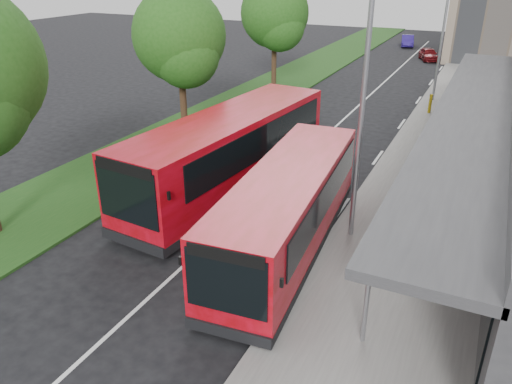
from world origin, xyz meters
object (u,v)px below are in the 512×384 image
(bus_main, at_px, (288,210))
(bus_second, at_px, (229,154))
(lamp_post_far, at_px, (442,28))
(lamp_post_near, at_px, (360,102))
(bollard, at_px, (430,104))
(car_far, at_px, (407,41))
(tree_far, at_px, (275,18))
(car_near, at_px, (429,54))
(litter_bin, at_px, (435,157))
(tree_mid, at_px, (180,42))

(bus_main, bearing_deg, bus_second, 135.59)
(lamp_post_far, xyz_separation_m, bus_main, (-1.62, -21.58, -3.30))
(lamp_post_far, bearing_deg, lamp_post_near, -90.00)
(bollard, distance_m, car_far, 27.30)
(tree_far, distance_m, car_near, 19.10)
(tree_far, xyz_separation_m, lamp_post_near, (11.13, -19.05, -0.23))
(tree_far, distance_m, bollard, 12.46)
(bollard, bearing_deg, bus_second, -110.94)
(lamp_post_near, distance_m, car_near, 35.80)
(lamp_post_far, bearing_deg, tree_far, -175.13)
(tree_far, distance_m, litter_bin, 17.82)
(tree_far, relative_size, bollard, 6.71)
(bus_main, relative_size, bus_second, 0.86)
(lamp_post_far, bearing_deg, car_far, 103.92)
(tree_mid, height_order, car_far, tree_mid)
(lamp_post_near, distance_m, bollard, 17.05)
(tree_mid, bearing_deg, car_near, 72.97)
(tree_mid, height_order, lamp_post_far, lamp_post_far)
(litter_bin, height_order, car_far, car_far)
(car_near, bearing_deg, litter_bin, -101.90)
(tree_mid, relative_size, car_near, 2.22)
(tree_mid, xyz_separation_m, tree_far, (-0.00, 12.00, 0.06))
(tree_far, relative_size, car_near, 2.25)
(tree_far, bearing_deg, car_far, 77.43)
(car_near, bearing_deg, tree_mid, -127.56)
(tree_far, height_order, litter_bin, tree_far)
(litter_bin, distance_m, bollard, 9.10)
(bus_second, distance_m, bollard, 16.09)
(lamp_post_near, height_order, bollard, lamp_post_near)
(car_far, bearing_deg, litter_bin, -89.01)
(litter_bin, bearing_deg, tree_far, 138.47)
(bus_main, xyz_separation_m, litter_bin, (3.43, 9.18, -0.83))
(car_near, bearing_deg, bus_main, -109.29)
(bollard, bearing_deg, tree_mid, -140.27)
(lamp_post_near, relative_size, lamp_post_far, 1.00)
(tree_far, distance_m, bus_second, 18.69)
(lamp_post_far, relative_size, bus_main, 0.81)
(lamp_post_near, bearing_deg, car_near, 93.90)
(bus_second, bearing_deg, litter_bin, 45.48)
(tree_far, relative_size, bus_main, 0.77)
(bus_second, bearing_deg, bollard, 74.71)
(bollard, distance_m, car_near, 19.11)
(tree_far, relative_size, lamp_post_far, 0.96)
(bollard, xyz_separation_m, car_far, (-6.07, 26.62, -0.13))
(car_far, bearing_deg, bus_main, -95.72)
(litter_bin, relative_size, bollard, 0.77)
(lamp_post_near, bearing_deg, bus_main, -135.63)
(lamp_post_far, distance_m, litter_bin, 13.20)
(bus_second, bearing_deg, car_near, 90.60)
(car_near, bearing_deg, tree_far, -138.46)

